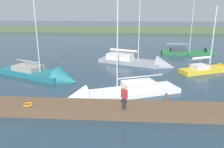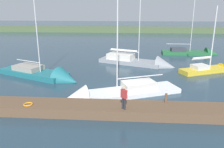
# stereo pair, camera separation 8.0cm
# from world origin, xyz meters

# --- Properties ---
(ground_plane) EXTENTS (200.00, 200.00, 0.00)m
(ground_plane) POSITION_xyz_m (0.00, 0.00, 0.00)
(ground_plane) COLOR #263D4C
(far_shoreline) EXTENTS (180.00, 8.00, 2.40)m
(far_shoreline) POSITION_xyz_m (0.00, -50.41, 0.00)
(far_shoreline) COLOR #4C603D
(far_shoreline) RESTS_ON ground_plane
(dock_pier) EXTENTS (27.15, 2.14, 0.69)m
(dock_pier) POSITION_xyz_m (0.00, 4.98, 0.35)
(dock_pier) COLOR brown
(dock_pier) RESTS_ON ground_plane
(mooring_post_far) EXTENTS (0.18, 0.18, 0.68)m
(mooring_post_far) POSITION_xyz_m (-2.71, 4.23, 1.03)
(mooring_post_far) COLOR brown
(mooring_post_far) RESTS_ON dock_pier
(life_ring_buoy) EXTENTS (0.66, 0.66, 0.10)m
(life_ring_buoy) POSITION_xyz_m (7.09, 5.41, 0.74)
(life_ring_buoy) COLOR orange
(life_ring_buoy) RESTS_ON dock_pier
(sailboat_behind_pier) EXTENTS (10.32, 6.07, 10.15)m
(sailboat_behind_pier) POSITION_xyz_m (-1.80, -9.53, 0.20)
(sailboat_behind_pier) COLOR gray
(sailboat_behind_pier) RESTS_ON ground_plane
(sailboat_far_right) EXTENTS (10.18, 6.44, 11.53)m
(sailboat_far_right) POSITION_xyz_m (8.81, -3.10, 0.16)
(sailboat_far_right) COLOR #1E6B75
(sailboat_far_right) RESTS_ON ground_plane
(sailboat_near_dock) EXTENTS (8.91, 2.43, 11.27)m
(sailboat_near_dock) POSITION_xyz_m (-10.51, -17.01, 0.08)
(sailboat_near_dock) COLOR #236638
(sailboat_near_dock) RESTS_ON ground_plane
(sailboat_far_left) EXTENTS (10.55, 6.09, 11.40)m
(sailboat_far_left) POSITION_xyz_m (1.55, 1.69, 0.10)
(sailboat_far_left) COLOR white
(sailboat_far_left) RESTS_ON ground_plane
(sailboat_outer_mooring) EXTENTS (7.07, 4.39, 8.29)m
(sailboat_outer_mooring) POSITION_xyz_m (-9.57, -6.82, 0.14)
(sailboat_outer_mooring) COLOR gold
(sailboat_outer_mooring) RESTS_ON ground_plane
(person_on_dock) EXTENTS (0.47, 0.48, 1.65)m
(person_on_dock) POSITION_xyz_m (0.31, 5.58, 1.63)
(person_on_dock) COLOR #28282D
(person_on_dock) RESTS_ON dock_pier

